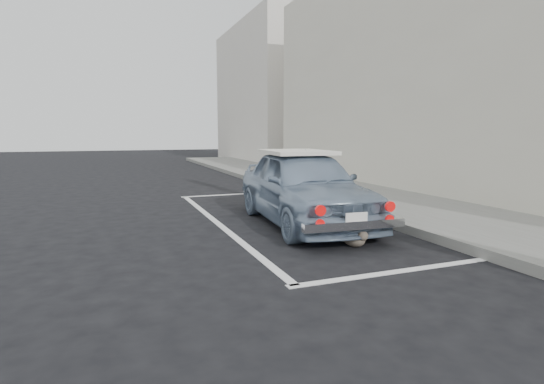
{
  "coord_description": "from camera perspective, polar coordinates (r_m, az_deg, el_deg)",
  "views": [
    {
      "loc": [
        -2.73,
        -4.53,
        1.65
      ],
      "look_at": [
        -0.39,
        1.52,
        0.75
      ],
      "focal_mm": 28.0,
      "sensor_mm": 36.0,
      "label": 1
    }
  ],
  "objects": [
    {
      "name": "pline_rear",
      "position": [
        5.42,
        17.01,
        -10.12
      ],
      "size": [
        3.0,
        0.12,
        0.01
      ],
      "primitive_type": "cube",
      "color": "silver",
      "rests_on": "ground"
    },
    {
      "name": "cat",
      "position": [
        6.33,
        11.12,
        -6.08
      ],
      "size": [
        0.34,
        0.54,
        0.3
      ],
      "rotation": [
        0.0,
        0.0,
        0.27
      ],
      "color": "#675D4E",
      "rests_on": "ground"
    },
    {
      "name": "pline_side",
      "position": [
        7.92,
        -7.34,
        -4.16
      ],
      "size": [
        0.12,
        7.0,
        0.01
      ],
      "primitive_type": "cube",
      "color": "silver",
      "rests_on": "ground"
    },
    {
      "name": "sidewalk",
      "position": [
        8.96,
        20.78,
        -2.75
      ],
      "size": [
        2.8,
        40.0,
        0.15
      ],
      "primitive_type": "cube",
      "color": "slate",
      "rests_on": "ground"
    },
    {
      "name": "ground",
      "position": [
        5.54,
        9.64,
        -9.53
      ],
      "size": [
        80.0,
        80.0,
        0.0
      ],
      "primitive_type": "plane",
      "color": "black",
      "rests_on": "ground"
    },
    {
      "name": "shop_building",
      "position": [
        12.58,
        26.3,
        15.49
      ],
      "size": [
        3.5,
        18.0,
        7.0
      ],
      "color": "beige",
      "rests_on": "ground"
    },
    {
      "name": "pline_front",
      "position": [
        11.61,
        -4.78,
        -0.29
      ],
      "size": [
        3.0,
        0.12,
        0.01
      ],
      "primitive_type": "cube",
      "color": "silver",
      "rests_on": "ground"
    },
    {
      "name": "retro_coupe",
      "position": [
        7.75,
        4.3,
        0.8
      ],
      "size": [
        1.91,
        4.15,
        1.37
      ],
      "rotation": [
        0.0,
        0.0,
        -0.07
      ],
      "color": "#7C91AA",
      "rests_on": "ground"
    },
    {
      "name": "building_far",
      "position": [
        26.26,
        -0.87,
        13.01
      ],
      "size": [
        3.5,
        10.0,
        8.0
      ],
      "primitive_type": "cube",
      "color": "beige",
      "rests_on": "ground"
    }
  ]
}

